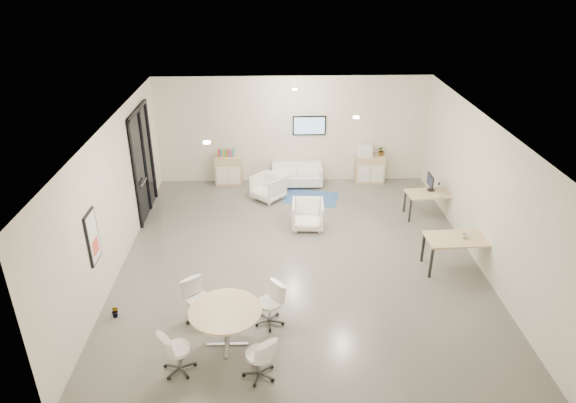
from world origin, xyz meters
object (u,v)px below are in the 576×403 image
Objects in this scene: armchair_left at (268,186)px; desk_rear at (432,195)px; round_table at (225,314)px; desk_front at (460,241)px; loveseat at (297,176)px; sideboard_right at (370,169)px; armchair_right at (308,214)px; sideboard_left at (228,170)px.

armchair_left reaches higher than desk_rear.
round_table is (-0.71, -6.03, 0.31)m from armchair_left.
round_table is at bearing -156.43° from desk_front.
desk_front reaches higher than loveseat.
desk_front reaches higher than desk_rear.
sideboard_right reaches higher than armchair_right.
sideboard_right is 8.07m from round_table.
desk_front is at bearing 1.12° from armchair_left.
round_table is at bearing -86.14° from sideboard_left.
round_table is at bearing -108.33° from armchair_right.
desk_rear is (3.44, -2.17, 0.32)m from loveseat.
desk_front is at bearing -41.73° from sideboard_left.
desk_rear reaches higher than loveseat.
round_table is at bearing -142.00° from desk_rear.
armchair_right is (-2.07, -2.82, -0.03)m from sideboard_right.
round_table is (-3.79, -7.12, 0.26)m from sideboard_right.
sideboard_right reaches higher than armchair_left.
desk_front is (4.20, -3.71, 0.31)m from armchair_left.
sideboard_left is 7.15m from round_table.
sideboard_left reaches higher than sideboard_right.
sideboard_left is 0.63× the size of desk_rear.
sideboard_right is 4.94m from desk_front.
sideboard_right is 0.62× the size of desk_rear.
loveseat is 5.74m from desk_front.
armchair_right reaches higher than armchair_left.
sideboard_left is 2.06m from loveseat.
sideboard_left is at bearing 179.93° from armchair_left.
round_table is (-4.91, -2.32, -0.00)m from desk_front.
loveseat is 1.90× the size of armchair_left.
sideboard_left is 1.01× the size of sideboard_right.
armchair_right is (1.01, -1.73, 0.01)m from armchair_left.
sideboard_left is 5.96m from desk_rear.
sideboard_right is at bearing 101.39° from desk_front.
armchair_left is at bearing -132.27° from loveseat.
loveseat is at bearing 141.91° from desk_rear.
armchair_left reaches higher than round_table.
armchair_right reaches higher than desk_front.
sideboard_right is at bearing 57.18° from armchair_right.
armchair_left is (-3.08, -1.09, -0.04)m from sideboard_right.
sideboard_left is 1.62m from armchair_left.
loveseat is at bearing 90.27° from armchair_left.
armchair_left is at bearing 136.78° from desk_front.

